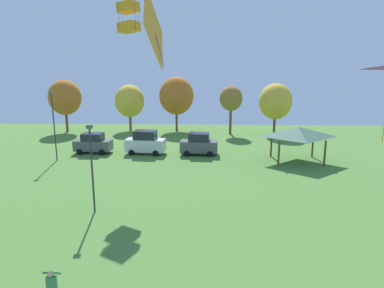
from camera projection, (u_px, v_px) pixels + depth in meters
The scene contains 14 objects.
person_standing_mid_field at pixel (52, 288), 13.26m from camera, with size 0.52×0.51×1.77m.
kite_flying_3 at pixel (154, 28), 13.24m from camera, with size 0.78×3.29×3.24m.
kite_flying_7 at pixel (129, 17), 28.54m from camera, with size 1.98×1.94×2.55m.
parked_car_leftmost at pixel (93, 143), 38.48m from camera, with size 4.15×2.18×2.27m.
parked_car_second_from_left at pixel (145, 143), 38.02m from camera, with size 4.51×2.34×2.64m.
parked_car_third_from_left at pixel (199, 144), 37.70m from camera, with size 4.20×2.28×2.44m.
park_pavilion at pixel (298, 132), 34.58m from camera, with size 5.73×4.87×3.60m.
light_post_0 at pixel (54, 123), 34.74m from camera, with size 0.36×0.20×6.96m.
light_post_1 at pixel (92, 164), 22.05m from camera, with size 0.36×0.20×5.86m.
treeline_tree_0 at pixel (65, 97), 50.60m from camera, with size 4.74×4.74×7.78m.
treeline_tree_1 at pixel (130, 101), 52.06m from camera, with size 4.46×4.46×6.96m.
treeline_tree_2 at pixel (176, 96), 51.70m from camera, with size 5.19×5.19×8.18m.
treeline_tree_3 at pixel (231, 99), 48.73m from camera, with size 3.24×3.24×6.98m.
treeline_tree_4 at pixel (275, 102), 49.00m from camera, with size 4.69×4.69×7.32m.
Camera 1 is at (-0.53, 2.22, 9.30)m, focal length 32.00 mm.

